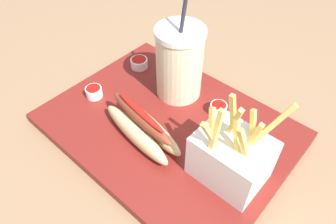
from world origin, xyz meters
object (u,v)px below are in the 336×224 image
object	(u,v)px
ketchup_cup_1	(139,63)
ketchup_cup_2	(218,108)
fries_basket	(231,157)
soda_cup	(179,63)
ketchup_cup_3	(94,92)
hot_dog_1	(142,127)

from	to	relation	value
ketchup_cup_1	ketchup_cup_2	bearing A→B (deg)	-0.37
fries_basket	ketchup_cup_1	xyz separation A→B (m)	(-0.31, 0.10, -0.03)
soda_cup	ketchup_cup_1	size ratio (longest dim) A/B	5.76
fries_basket	ketchup_cup_3	bearing A→B (deg)	-175.23
fries_basket	ketchup_cup_1	world-z (taller)	fries_basket
soda_cup	ketchup_cup_3	bearing A→B (deg)	-133.50
ketchup_cup_1	ketchup_cup_2	distance (m)	0.21
soda_cup	hot_dog_1	bearing A→B (deg)	-77.32
soda_cup	ketchup_cup_1	world-z (taller)	soda_cup
fries_basket	hot_dog_1	distance (m)	0.16
ketchup_cup_2	ketchup_cup_1	bearing A→B (deg)	179.63
soda_cup	ketchup_cup_1	xyz separation A→B (m)	(-0.12, 0.00, -0.06)
hot_dog_1	ketchup_cup_1	distance (m)	0.20
soda_cup	hot_dog_1	world-z (taller)	soda_cup
soda_cup	ketchup_cup_3	distance (m)	0.18
soda_cup	ketchup_cup_3	xyz separation A→B (m)	(-0.12, -0.12, -0.06)
fries_basket	ketchup_cup_1	distance (m)	0.32
ketchup_cup_3	hot_dog_1	bearing A→B (deg)	-4.26
soda_cup	ketchup_cup_2	xyz separation A→B (m)	(0.10, 0.00, -0.06)
soda_cup	ketchup_cup_1	bearing A→B (deg)	178.05
ketchup_cup_1	ketchup_cup_3	world-z (taller)	same
fries_basket	ketchup_cup_2	world-z (taller)	fries_basket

